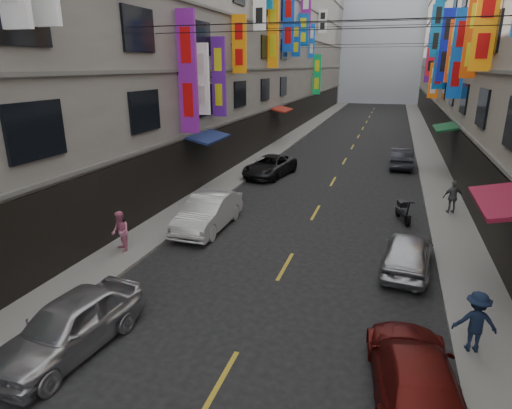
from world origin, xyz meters
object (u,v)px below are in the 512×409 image
Objects in this scene: car_left_mid at (208,212)px; car_left_far at (270,166)px; car_right_near at (414,375)px; car_right_far at (401,158)px; scooter_far_right at (403,212)px; pedestrian_lfar at (120,232)px; pedestrian_rnear at (476,322)px; pedestrian_rfar at (453,197)px; car_right_mid at (408,252)px; car_left_near at (69,325)px.

car_left_far is at bearing 90.01° from car_left_mid.
car_right_far is at bearing -96.92° from car_right_near.
pedestrian_lfar is (-9.90, -6.81, 0.44)m from scooter_far_right.
pedestrian_rnear is at bearing -48.58° from car_left_far.
car_right_far is at bearing -106.60° from scooter_far_right.
pedestrian_rnear is at bearing 70.47° from pedestrian_rfar.
scooter_far_right is 0.46× the size of car_right_mid.
car_left_near is 10.54m from car_right_mid.
car_right_near is 1.03× the size of car_right_far.
car_left_mid is (-0.14, 8.58, 0.04)m from car_left_near.
pedestrian_rfar reaches higher than car_right_far.
pedestrian_rfar is (2.16, 1.50, 0.45)m from scooter_far_right.
scooter_far_right is at bearing -85.71° from pedestrian_rnear.
pedestrian_lfar is 11.66m from pedestrian_rnear.
car_right_near is 2.73× the size of pedestrian_rfar.
car_left_mid is 1.06× the size of car_right_near.
car_right_far is 2.67× the size of pedestrian_lfar.
pedestrian_rfar is at bearing 26.27° from car_left_mid.
pedestrian_lfar is 0.99× the size of pedestrian_rnear.
car_left_far is 3.00× the size of pedestrian_lfar.
car_left_far is 13.09m from pedestrian_lfar.
pedestrian_lfar is (-9.87, -17.91, 0.21)m from car_right_far.
pedestrian_rfar reaches higher than car_left_mid.
pedestrian_rnear is (1.40, 2.00, 0.28)m from car_right_near.
car_right_near reaches higher than scooter_far_right.
scooter_far_right is 8.63m from car_left_mid.
pedestrian_lfar is (-2.00, -12.93, 0.25)m from car_left_far.
pedestrian_rfar is at bearing 75.11° from pedestrian_lfar.
car_left_near is 7.90m from car_right_near.
car_right_near is at bearing 95.85° from car_right_mid.
pedestrian_rnear reaches higher than car_left_near.
car_left_far is 1.09× the size of car_right_near.
car_left_near is 0.92× the size of car_left_mid.
car_right_mid is 4.47m from pedestrian_rnear.
pedestrian_rfar is (2.07, 6.51, 0.24)m from car_right_mid.
scooter_far_right is 14.33m from car_left_near.
car_right_far is at bearing 77.76° from car_left_near.
pedestrian_lfar is at bearing 17.81° from scooter_far_right.
car_left_mid is at bearing 6.93° from scooter_far_right.
car_right_near is at bearing -44.21° from car_left_mid.
pedestrian_rfar reaches higher than pedestrian_lfar.
pedestrian_lfar is at bearing 60.97° from car_right_far.
pedestrian_lfar reaches higher than car_left_mid.
scooter_far_right is at bearing 75.05° from pedestrian_lfar.
car_right_near is at bearing 16.61° from pedestrian_lfar.
scooter_far_right is 11.09m from car_right_far.
car_left_far is at bearing 96.68° from car_left_near.
car_left_far is at bearing -40.70° from pedestrian_rfar.
car_right_mid reaches higher than scooter_far_right.
scooter_far_right is at bearing 89.97° from car_right_far.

